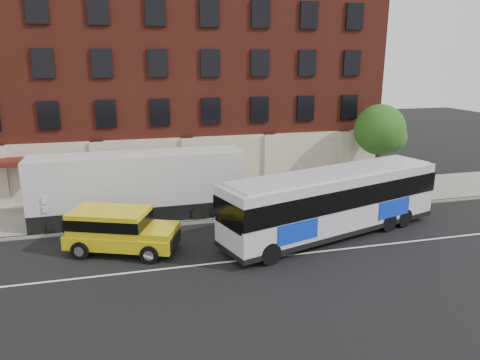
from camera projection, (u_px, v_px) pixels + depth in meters
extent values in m
plane|color=black|center=(223.00, 267.00, 20.55)|extent=(120.00, 120.00, 0.00)
cube|color=gray|center=(195.00, 206.00, 28.95)|extent=(60.00, 6.00, 0.15)
cube|color=gray|center=(202.00, 222.00, 26.14)|extent=(60.00, 0.25, 0.15)
cube|color=silver|center=(221.00, 263.00, 21.01)|extent=(60.00, 0.12, 0.01)
cube|color=maroon|center=(177.00, 83.00, 34.45)|extent=(30.00, 10.00, 15.00)
cube|color=beige|center=(188.00, 166.00, 31.07)|extent=(30.00, 0.35, 4.00)
cube|color=#4A160D|center=(13.00, 162.00, 27.38)|extent=(4.20, 2.20, 0.30)
cube|color=beige|center=(1.00, 177.00, 28.13)|extent=(0.90, 0.55, 4.00)
cube|color=beige|center=(99.00, 171.00, 29.55)|extent=(0.90, 0.55, 4.00)
cube|color=beige|center=(188.00, 166.00, 30.98)|extent=(0.90, 0.55, 4.00)
cube|color=beige|center=(269.00, 161.00, 32.40)|extent=(0.90, 0.55, 4.00)
cube|color=beige|center=(344.00, 157.00, 33.82)|extent=(0.90, 0.55, 4.00)
cube|color=black|center=(49.00, 115.00, 28.06)|extent=(1.30, 0.20, 1.80)
cube|color=black|center=(106.00, 114.00, 28.89)|extent=(1.30, 0.20, 1.80)
cube|color=black|center=(160.00, 112.00, 29.73)|extent=(1.30, 0.20, 1.80)
cube|color=black|center=(211.00, 111.00, 30.56)|extent=(1.30, 0.20, 1.80)
cube|color=black|center=(259.00, 109.00, 31.39)|extent=(1.30, 0.20, 1.80)
cube|color=black|center=(305.00, 108.00, 32.22)|extent=(1.30, 0.20, 1.80)
cube|color=black|center=(349.00, 107.00, 33.05)|extent=(1.30, 0.20, 1.80)
cube|color=black|center=(43.00, 63.00, 27.23)|extent=(1.30, 0.20, 1.80)
cube|color=black|center=(102.00, 63.00, 28.06)|extent=(1.30, 0.20, 1.80)
cube|color=black|center=(158.00, 63.00, 28.89)|extent=(1.30, 0.20, 1.80)
cube|color=black|center=(210.00, 63.00, 29.72)|extent=(1.30, 0.20, 1.80)
cube|color=black|center=(260.00, 63.00, 30.55)|extent=(1.30, 0.20, 1.80)
cube|color=black|center=(307.00, 63.00, 31.38)|extent=(1.30, 0.20, 1.80)
cube|color=black|center=(352.00, 63.00, 32.21)|extent=(1.30, 0.20, 1.80)
cube|color=black|center=(37.00, 8.00, 26.39)|extent=(1.30, 0.20, 1.80)
cube|color=black|center=(98.00, 10.00, 27.22)|extent=(1.30, 0.20, 1.80)
cube|color=black|center=(155.00, 11.00, 28.05)|extent=(1.30, 0.20, 1.80)
cube|color=black|center=(209.00, 13.00, 28.88)|extent=(1.30, 0.20, 1.80)
cube|color=black|center=(261.00, 14.00, 29.71)|extent=(1.30, 0.20, 1.80)
cube|color=black|center=(309.00, 15.00, 30.54)|extent=(1.30, 0.20, 1.80)
cube|color=black|center=(355.00, 16.00, 31.37)|extent=(1.30, 0.20, 1.80)
cube|color=black|center=(27.00, 181.00, 28.62)|extent=(2.60, 0.15, 2.80)
cube|color=black|center=(122.00, 175.00, 30.04)|extent=(2.60, 0.15, 2.80)
cube|color=black|center=(209.00, 170.00, 31.46)|extent=(2.60, 0.15, 2.80)
cube|color=black|center=(288.00, 165.00, 32.89)|extent=(2.60, 0.15, 2.80)
cylinder|color=gray|center=(47.00, 214.00, 24.00)|extent=(0.07, 0.07, 2.50)
cube|color=silver|center=(45.00, 201.00, 23.65)|extent=(0.30, 0.03, 0.40)
cube|color=silver|center=(46.00, 209.00, 23.78)|extent=(0.30, 0.03, 0.35)
cylinder|color=#38291C|center=(376.00, 169.00, 32.21)|extent=(0.32, 0.32, 3.00)
sphere|color=#204B15|center=(380.00, 130.00, 31.45)|extent=(3.60, 3.60, 3.60)
sphere|color=#204B15|center=(391.00, 137.00, 31.37)|extent=(2.20, 2.20, 2.20)
sphere|color=#204B15|center=(369.00, 135.00, 31.78)|extent=(2.00, 2.00, 2.00)
cube|color=#B9BAC4|center=(333.00, 201.00, 23.89)|extent=(13.36, 6.46, 3.12)
cube|color=black|center=(332.00, 226.00, 24.27)|extent=(13.43, 6.53, 0.27)
cube|color=#B9BAC4|center=(335.00, 172.00, 23.47)|extent=(12.64, 5.96, 0.13)
cube|color=black|center=(334.00, 192.00, 23.76)|extent=(13.47, 6.57, 1.09)
cube|color=#0C2FBB|center=(298.00, 232.00, 21.13)|extent=(2.32, 0.75, 0.99)
cube|color=#0C2FBB|center=(357.00, 196.00, 26.84)|extent=(2.32, 0.75, 0.99)
cylinder|color=black|center=(270.00, 253.00, 20.72)|extent=(1.14, 0.63, 1.09)
cylinder|color=black|center=(242.00, 236.00, 22.76)|extent=(1.14, 0.63, 1.09)
cylinder|color=black|center=(388.00, 222.00, 24.77)|extent=(1.14, 0.63, 1.09)
cylinder|color=black|center=(356.00, 210.00, 26.81)|extent=(1.14, 0.63, 1.09)
cylinder|color=black|center=(404.00, 218.00, 25.43)|extent=(1.14, 0.63, 1.09)
cylinder|color=black|center=(371.00, 206.00, 27.47)|extent=(1.14, 0.63, 1.09)
cube|color=gold|center=(123.00, 238.00, 22.05)|extent=(5.82, 4.08, 0.67)
cube|color=gold|center=(110.00, 221.00, 21.89)|extent=(4.25, 3.41, 1.12)
cube|color=black|center=(110.00, 220.00, 21.88)|extent=(4.30, 3.47, 0.56)
cube|color=gold|center=(158.00, 231.00, 21.67)|extent=(2.35, 2.60, 0.34)
cube|color=black|center=(176.00, 240.00, 21.68)|extent=(0.73, 1.69, 0.62)
cylinder|color=black|center=(68.00, 226.00, 22.28)|extent=(0.55, 0.88, 0.85)
cylinder|color=black|center=(150.00, 254.00, 20.84)|extent=(0.95, 0.63, 0.90)
cylinder|color=silver|center=(150.00, 254.00, 20.84)|extent=(0.58, 0.50, 0.49)
cylinder|color=black|center=(163.00, 237.00, 22.94)|extent=(0.95, 0.63, 0.90)
cylinder|color=silver|center=(163.00, 237.00, 22.94)|extent=(0.58, 0.50, 0.49)
cylinder|color=black|center=(80.00, 250.00, 21.29)|extent=(0.95, 0.63, 0.90)
cylinder|color=silver|center=(80.00, 250.00, 21.29)|extent=(0.58, 0.50, 0.49)
cylinder|color=black|center=(100.00, 233.00, 23.39)|extent=(0.95, 0.63, 0.90)
cylinder|color=silver|center=(100.00, 233.00, 23.39)|extent=(0.58, 0.50, 0.49)
cube|color=black|center=(141.00, 211.00, 26.56)|extent=(12.32, 2.68, 1.13)
cube|color=silver|center=(139.00, 178.00, 26.02)|extent=(12.32, 2.72, 2.97)
cylinder|color=black|center=(57.00, 226.00, 24.31)|extent=(1.03, 0.30, 1.02)
cylinder|color=black|center=(62.00, 212.00, 26.50)|extent=(1.03, 0.30, 1.02)
cylinder|color=black|center=(80.00, 224.00, 24.62)|extent=(1.03, 0.30, 1.02)
cylinder|color=black|center=(83.00, 210.00, 26.81)|extent=(1.03, 0.30, 1.02)
cylinder|color=black|center=(200.00, 213.00, 26.33)|extent=(1.03, 0.30, 1.02)
cylinder|color=black|center=(193.00, 201.00, 28.53)|extent=(1.03, 0.30, 1.02)
cylinder|color=black|center=(220.00, 211.00, 26.65)|extent=(1.03, 0.30, 1.02)
cylinder|color=black|center=(212.00, 200.00, 28.84)|extent=(1.03, 0.30, 1.02)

